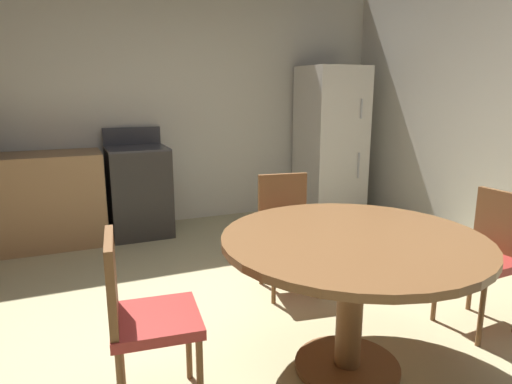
# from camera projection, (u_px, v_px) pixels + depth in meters

# --- Properties ---
(ground_plane) EXTENTS (14.00, 14.00, 0.00)m
(ground_plane) POSITION_uv_depth(u_px,v_px,m) (261.00, 354.00, 2.59)
(ground_plane) COLOR tan
(wall_back) EXTENTS (5.69, 0.12, 2.70)m
(wall_back) POSITION_uv_depth(u_px,v_px,m) (153.00, 103.00, 4.93)
(wall_back) COLOR beige
(wall_back) RESTS_ON ground
(oven_range) EXTENTS (0.60, 0.60, 1.10)m
(oven_range) POSITION_uv_depth(u_px,v_px,m) (139.00, 190.00, 4.67)
(oven_range) COLOR #2D2B28
(oven_range) RESTS_ON ground
(refrigerator) EXTENTS (0.68, 0.68, 1.76)m
(refrigerator) POSITION_uv_depth(u_px,v_px,m) (330.00, 142.00, 5.40)
(refrigerator) COLOR silver
(refrigerator) RESTS_ON ground
(dining_table) EXTENTS (1.36, 1.36, 0.76)m
(dining_table) POSITION_uv_depth(u_px,v_px,m) (352.00, 263.00, 2.33)
(dining_table) COLOR brown
(dining_table) RESTS_ON ground
(chair_east) EXTENTS (0.42, 0.42, 0.87)m
(chair_east) POSITION_uv_depth(u_px,v_px,m) (488.00, 251.00, 2.82)
(chair_east) COLOR brown
(chair_east) RESTS_ON ground
(chair_west) EXTENTS (0.44, 0.44, 0.87)m
(chair_west) POSITION_uv_depth(u_px,v_px,m) (140.00, 312.00, 2.04)
(chair_west) COLOR brown
(chair_west) RESTS_ON ground
(chair_north) EXTENTS (0.46, 0.46, 0.87)m
(chair_north) POSITION_uv_depth(u_px,v_px,m) (287.00, 225.00, 3.37)
(chair_north) COLOR brown
(chair_north) RESTS_ON ground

